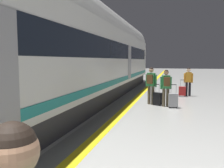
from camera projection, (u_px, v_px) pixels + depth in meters
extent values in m
cube|color=yellow|center=(127.00, 107.00, 10.31)|extent=(0.36, 80.00, 0.01)
cube|color=slate|center=(119.00, 107.00, 10.41)|extent=(0.74, 80.00, 0.01)
cube|color=#38383D|center=(56.00, 106.00, 8.70)|extent=(2.67, 28.81, 0.70)
cube|color=silver|center=(54.00, 57.00, 8.52)|extent=(2.90, 30.01, 2.90)
cylinder|color=silver|center=(53.00, 16.00, 8.38)|extent=(2.84, 29.41, 2.84)
cube|color=black|center=(54.00, 47.00, 8.48)|extent=(2.93, 28.21, 0.80)
cube|color=#197F7F|center=(55.00, 88.00, 8.63)|extent=(2.94, 29.41, 0.24)
cone|color=silver|center=(133.00, 61.00, 24.22)|extent=(2.75, 2.60, 2.75)
cube|color=gray|center=(0.00, 68.00, 3.84)|extent=(0.02, 0.90, 2.00)
cube|color=gray|center=(130.00, 62.00, 14.66)|extent=(0.02, 0.90, 2.00)
sphere|color=#A37556|center=(12.00, 152.00, 1.01)|extent=(0.23, 0.23, 0.23)
sphere|color=black|center=(12.00, 146.00, 1.01)|extent=(0.21, 0.21, 0.21)
cylinder|color=brown|center=(149.00, 95.00, 10.99)|extent=(0.14, 0.14, 0.84)
cylinder|color=brown|center=(153.00, 95.00, 10.90)|extent=(0.14, 0.14, 0.84)
cube|color=#338C4C|center=(151.00, 80.00, 10.87)|extent=(0.38, 0.29, 0.60)
cylinder|color=#338C4C|center=(147.00, 80.00, 11.00)|extent=(0.09, 0.09, 0.56)
cylinder|color=#338C4C|center=(156.00, 81.00, 10.77)|extent=(0.09, 0.09, 0.56)
sphere|color=tan|center=(151.00, 70.00, 10.83)|extent=(0.22, 0.22, 0.22)
sphere|color=black|center=(151.00, 70.00, 10.83)|extent=(0.20, 0.20, 0.20)
cube|color=brown|center=(150.00, 79.00, 10.74)|extent=(0.29, 0.21, 0.40)
cube|color=black|center=(158.00, 98.00, 10.68)|extent=(0.44, 0.38, 0.51)
cube|color=black|center=(159.00, 99.00, 10.77)|extent=(0.28, 0.16, 0.28)
cylinder|color=black|center=(154.00, 104.00, 10.76)|extent=(0.05, 0.06, 0.06)
cylinder|color=black|center=(159.00, 105.00, 10.57)|extent=(0.05, 0.06, 0.06)
cylinder|color=gray|center=(155.00, 88.00, 10.67)|extent=(0.02, 0.02, 0.38)
cylinder|color=gray|center=(159.00, 89.00, 10.53)|extent=(0.02, 0.02, 0.38)
cube|color=black|center=(157.00, 84.00, 10.58)|extent=(0.20, 0.13, 0.02)
cylinder|color=brown|center=(164.00, 97.00, 10.40)|extent=(0.13, 0.13, 0.80)
cylinder|color=brown|center=(168.00, 97.00, 10.40)|extent=(0.13, 0.13, 0.80)
cube|color=#338C4C|center=(166.00, 82.00, 10.33)|extent=(0.36, 0.27, 0.57)
cylinder|color=#338C4C|center=(161.00, 83.00, 10.34)|extent=(0.09, 0.09, 0.53)
cylinder|color=#338C4C|center=(171.00, 83.00, 10.35)|extent=(0.09, 0.09, 0.53)
sphere|color=#A37556|center=(166.00, 72.00, 10.29)|extent=(0.21, 0.21, 0.21)
sphere|color=black|center=(166.00, 72.00, 10.29)|extent=(0.19, 0.19, 0.19)
cube|color=brown|center=(167.00, 82.00, 10.19)|extent=(0.27, 0.20, 0.38)
cube|color=#9E9EA3|center=(173.00, 100.00, 10.08)|extent=(0.41, 0.27, 0.56)
cube|color=#9E9EA3|center=(173.00, 101.00, 10.21)|extent=(0.31, 0.06, 0.31)
cylinder|color=black|center=(170.00, 107.00, 10.07)|extent=(0.03, 0.06, 0.06)
cylinder|color=black|center=(177.00, 108.00, 10.03)|extent=(0.03, 0.06, 0.06)
cylinder|color=gray|center=(171.00, 89.00, 10.00)|extent=(0.02, 0.02, 0.38)
cylinder|color=gray|center=(176.00, 89.00, 9.97)|extent=(0.02, 0.02, 0.38)
cube|color=black|center=(174.00, 85.00, 9.96)|extent=(0.22, 0.05, 0.02)
cylinder|color=black|center=(186.00, 89.00, 13.43)|extent=(0.13, 0.13, 0.79)
cylinder|color=black|center=(190.00, 89.00, 13.39)|extent=(0.13, 0.13, 0.79)
cube|color=orange|center=(188.00, 77.00, 13.35)|extent=(0.32, 0.19, 0.57)
cylinder|color=orange|center=(185.00, 78.00, 13.41)|extent=(0.08, 0.08, 0.53)
cylinder|color=orange|center=(192.00, 78.00, 13.31)|extent=(0.08, 0.08, 0.53)
sphere|color=beige|center=(189.00, 70.00, 13.31)|extent=(0.21, 0.21, 0.21)
sphere|color=black|center=(189.00, 69.00, 13.30)|extent=(0.19, 0.19, 0.19)
cube|color=#A51E1E|center=(182.00, 91.00, 13.33)|extent=(0.38, 0.23, 0.49)
cube|color=#A51E1E|center=(182.00, 92.00, 13.45)|extent=(0.31, 0.02, 0.27)
cylinder|color=black|center=(179.00, 96.00, 13.33)|extent=(0.02, 0.06, 0.06)
cylinder|color=black|center=(185.00, 96.00, 13.26)|extent=(0.02, 0.06, 0.06)
cylinder|color=gray|center=(180.00, 83.00, 13.26)|extent=(0.02, 0.02, 0.38)
cylinder|color=gray|center=(184.00, 83.00, 13.21)|extent=(0.02, 0.02, 0.38)
cube|color=black|center=(182.00, 80.00, 13.22)|extent=(0.22, 0.03, 0.02)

